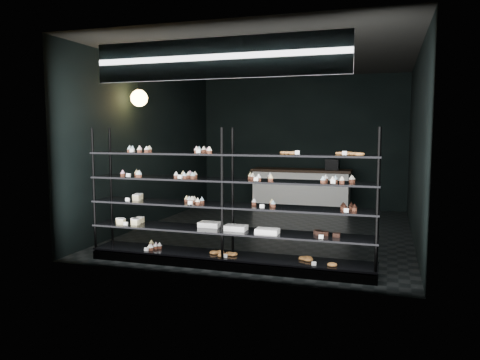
# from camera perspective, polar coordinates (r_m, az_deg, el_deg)

# --- Properties ---
(room) EXTENTS (5.01, 6.01, 3.20)m
(room) POSITION_cam_1_polar(r_m,az_deg,el_deg) (8.67, 3.94, 4.20)
(room) COLOR black
(room) RESTS_ON ground
(display_shelf) EXTENTS (4.00, 0.50, 1.91)m
(display_shelf) POSITION_cam_1_polar(r_m,az_deg,el_deg) (6.44, -1.74, -5.04)
(display_shelf) COLOR black
(display_shelf) RESTS_ON room
(signage) EXTENTS (3.30, 0.05, 0.50)m
(signage) POSITION_cam_1_polar(r_m,az_deg,el_deg) (5.93, -2.94, 14.60)
(signage) COLOR #0C193D
(signage) RESTS_ON room
(pendant_lamp) EXTENTS (0.30, 0.30, 0.88)m
(pendant_lamp) POSITION_cam_1_polar(r_m,az_deg,el_deg) (8.61, -12.20, 9.74)
(pendant_lamp) COLOR black
(pendant_lamp) RESTS_ON room
(service_counter) EXTENTS (2.32, 0.65, 1.23)m
(service_counter) POSITION_cam_1_polar(r_m,az_deg,el_deg) (11.17, 7.54, -1.12)
(service_counter) COLOR white
(service_counter) RESTS_ON room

